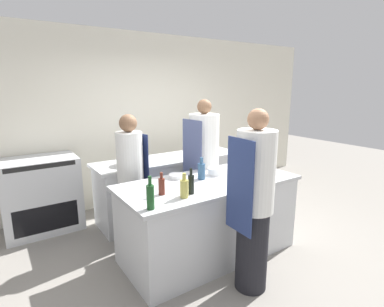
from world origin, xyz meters
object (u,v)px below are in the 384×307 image
chef_at_stove (131,179)px  bowl_mixing_large (176,176)px  bottle_vinegar (184,188)px  cup (253,180)px  bottle_cooking_oil (162,186)px  bottle_olive_oil (201,171)px  bottle_sauce (191,184)px  chef_at_pass_far (204,166)px  oven_range (41,195)px  chef_at_prep_near (254,203)px  stockpot (134,156)px  bowl_prep_small (215,171)px  bottle_wine (150,196)px  bowl_ceramic_blue (246,166)px

chef_at_stove → bowl_mixing_large: chef_at_stove is taller
bottle_vinegar → cup: bearing=-4.9°
chef_at_stove → bottle_cooking_oil: bearing=-17.2°
bottle_olive_oil → bottle_sauce: size_ratio=0.96×
chef_at_stove → chef_at_pass_far: chef_at_pass_far is taller
oven_range → cup: (1.86, -2.11, 0.44)m
chef_at_prep_near → cup: 0.52m
bottle_olive_oil → stockpot: 1.14m
oven_range → bottle_vinegar: bearing=-63.5°
bottle_olive_oil → bowl_prep_small: (0.24, 0.05, -0.06)m
bottle_wine → bowl_prep_small: bottle_wine is taller
bottle_olive_oil → bowl_ceramic_blue: 0.75m
bottle_wine → bottle_vinegar: bearing=10.0°
oven_range → bowl_prep_small: (1.73, -1.61, 0.44)m
bottle_sauce → stockpot: bearing=90.3°
bottle_vinegar → bottle_wine: size_ratio=0.81×
bowl_ceramic_blue → cup: (-0.38, -0.49, 0.01)m
chef_at_pass_far → bowl_ceramic_blue: size_ratio=7.55×
bottle_olive_oil → cup: bearing=-50.9°
chef_at_prep_near → bowl_ceramic_blue: bearing=-38.4°
bowl_prep_small → bowl_mixing_large: bearing=163.3°
chef_at_pass_far → bottle_sauce: chef_at_pass_far is taller
bottle_wine → chef_at_pass_far: bearing=36.7°
chef_at_stove → stockpot: 0.47m
bottle_vinegar → bowl_mixing_large: bottle_vinegar is taller
oven_range → stockpot: bearing=-27.1°
oven_range → stockpot: (1.12, -0.57, 0.51)m
bottle_cooking_oil → bowl_prep_small: 0.89m
cup → bottle_olive_oil: bearing=129.1°
bottle_olive_oil → bowl_ceramic_blue: size_ratio=1.07×
bottle_vinegar → bottle_sauce: bearing=23.7°
bottle_sauce → bowl_mixing_large: (0.14, 0.52, -0.08)m
chef_at_stove → bowl_prep_small: 1.05m
chef_at_prep_near → cup: (0.36, 0.37, 0.06)m
bowl_ceramic_blue → chef_at_stove: bearing=153.2°
bottle_vinegar → cup: (0.84, -0.07, -0.06)m
bottle_vinegar → chef_at_stove: bearing=95.3°
bowl_mixing_large → chef_at_stove: bearing=123.9°
chef_at_pass_far → cup: (-0.01, -0.93, 0.05)m
bottle_sauce → stockpot: size_ratio=0.89×
chef_at_stove → bottle_vinegar: (0.10, -1.09, 0.18)m
chef_at_pass_far → bottle_olive_oil: 0.62m
oven_range → chef_at_pass_far: 2.24m
cup → oven_range: bearing=131.4°
chef_at_pass_far → bowl_ceramic_blue: 0.57m
bowl_ceramic_blue → bowl_mixing_large: bearing=171.2°
oven_range → chef_at_prep_near: size_ratio=0.57×
chef_at_pass_far → bowl_prep_small: (-0.14, -0.43, 0.06)m
bottle_sauce → bottle_wine: bearing=-166.8°
bottle_sauce → bottle_vinegar: bearing=-156.3°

